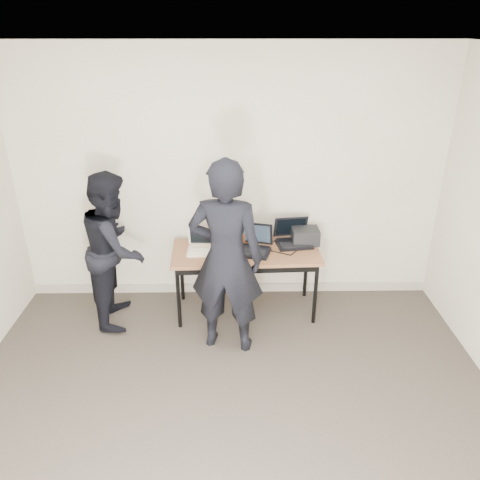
{
  "coord_description": "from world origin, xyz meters",
  "views": [
    {
      "loc": [
        0.04,
        -2.44,
        2.84
      ],
      "look_at": [
        0.1,
        1.6,
        0.95
      ],
      "focal_mm": 35.0,
      "sensor_mm": 36.0,
      "label": 1
    }
  ],
  "objects_px": {
    "laptop_beige": "(201,248)",
    "desk": "(246,256)",
    "person_typist": "(226,259)",
    "laptop_center": "(253,245)",
    "leather_satchel": "(228,231)",
    "laptop_right": "(293,238)",
    "equipment_box": "(305,236)",
    "person_observer": "(115,248)"
  },
  "relations": [
    {
      "from": "desk",
      "to": "laptop_center",
      "type": "bearing_deg",
      "value": 8.27
    },
    {
      "from": "laptop_center",
      "to": "person_typist",
      "type": "distance_m",
      "value": 0.65
    },
    {
      "from": "desk",
      "to": "person_observer",
      "type": "relative_size",
      "value": 0.96
    },
    {
      "from": "desk",
      "to": "laptop_right",
      "type": "relative_size",
      "value": 3.79
    },
    {
      "from": "leather_satchel",
      "to": "equipment_box",
      "type": "distance_m",
      "value": 0.81
    },
    {
      "from": "laptop_beige",
      "to": "equipment_box",
      "type": "distance_m",
      "value": 1.11
    },
    {
      "from": "laptop_beige",
      "to": "equipment_box",
      "type": "relative_size",
      "value": 0.96
    },
    {
      "from": "laptop_beige",
      "to": "laptop_center",
      "type": "distance_m",
      "value": 0.53
    },
    {
      "from": "laptop_beige",
      "to": "person_typist",
      "type": "distance_m",
      "value": 0.65
    },
    {
      "from": "laptop_center",
      "to": "desk",
      "type": "bearing_deg",
      "value": -154.73
    },
    {
      "from": "desk",
      "to": "laptop_beige",
      "type": "height_order",
      "value": "laptop_beige"
    },
    {
      "from": "laptop_beige",
      "to": "leather_satchel",
      "type": "height_order",
      "value": "leather_satchel"
    },
    {
      "from": "leather_satchel",
      "to": "equipment_box",
      "type": "bearing_deg",
      "value": -0.19
    },
    {
      "from": "desk",
      "to": "laptop_right",
      "type": "distance_m",
      "value": 0.55
    },
    {
      "from": "laptop_beige",
      "to": "desk",
      "type": "bearing_deg",
      "value": 0.87
    },
    {
      "from": "laptop_center",
      "to": "laptop_right",
      "type": "xyz_separation_m",
      "value": [
        0.43,
        0.17,
        -0.0
      ]
    },
    {
      "from": "laptop_right",
      "to": "equipment_box",
      "type": "xyz_separation_m",
      "value": [
        0.13,
        0.0,
        0.02
      ]
    },
    {
      "from": "desk",
      "to": "laptop_beige",
      "type": "xyz_separation_m",
      "value": [
        -0.46,
        0.0,
        0.1
      ]
    },
    {
      "from": "laptop_right",
      "to": "leather_satchel",
      "type": "height_order",
      "value": "laptop_right"
    },
    {
      "from": "laptop_beige",
      "to": "person_observer",
      "type": "distance_m",
      "value": 0.85
    },
    {
      "from": "laptop_right",
      "to": "person_observer",
      "type": "height_order",
      "value": "person_observer"
    },
    {
      "from": "laptop_center",
      "to": "leather_satchel",
      "type": "distance_m",
      "value": 0.34
    },
    {
      "from": "laptop_right",
      "to": "desk",
      "type": "bearing_deg",
      "value": -167.29
    },
    {
      "from": "desk",
      "to": "laptop_beige",
      "type": "relative_size",
      "value": 5.76
    },
    {
      "from": "laptop_right",
      "to": "person_typist",
      "type": "distance_m",
      "value": 1.03
    },
    {
      "from": "leather_satchel",
      "to": "laptop_beige",
      "type": "bearing_deg",
      "value": -138.83
    },
    {
      "from": "leather_satchel",
      "to": "person_typist",
      "type": "xyz_separation_m",
      "value": [
        -0.01,
        -0.79,
        0.08
      ]
    },
    {
      "from": "desk",
      "to": "person_typist",
      "type": "relative_size",
      "value": 0.82
    },
    {
      "from": "laptop_beige",
      "to": "leather_satchel",
      "type": "relative_size",
      "value": 0.72
    },
    {
      "from": "laptop_beige",
      "to": "laptop_right",
      "type": "bearing_deg",
      "value": 12.01
    },
    {
      "from": "person_observer",
      "to": "person_typist",
      "type": "bearing_deg",
      "value": -118.02
    },
    {
      "from": "laptop_beige",
      "to": "equipment_box",
      "type": "xyz_separation_m",
      "value": [
        1.09,
        0.19,
        0.04
      ]
    },
    {
      "from": "desk",
      "to": "person_typist",
      "type": "xyz_separation_m",
      "value": [
        -0.19,
        -0.56,
        0.27
      ]
    },
    {
      "from": "laptop_beige",
      "to": "person_typist",
      "type": "height_order",
      "value": "person_typist"
    },
    {
      "from": "desk",
      "to": "equipment_box",
      "type": "bearing_deg",
      "value": 14.78
    },
    {
      "from": "leather_satchel",
      "to": "equipment_box",
      "type": "xyz_separation_m",
      "value": [
        0.81,
        -0.04,
        -0.05
      ]
    },
    {
      "from": "laptop_right",
      "to": "person_typist",
      "type": "height_order",
      "value": "person_typist"
    },
    {
      "from": "equipment_box",
      "to": "person_observer",
      "type": "height_order",
      "value": "person_observer"
    },
    {
      "from": "desk",
      "to": "laptop_beige",
      "type": "distance_m",
      "value": 0.47
    },
    {
      "from": "desk",
      "to": "laptop_right",
      "type": "xyz_separation_m",
      "value": [
        0.5,
        0.19,
        0.12
      ]
    },
    {
      "from": "laptop_beige",
      "to": "leather_satchel",
      "type": "xyz_separation_m",
      "value": [
        0.28,
        0.23,
        0.09
      ]
    },
    {
      "from": "leather_satchel",
      "to": "person_observer",
      "type": "height_order",
      "value": "person_observer"
    }
  ]
}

